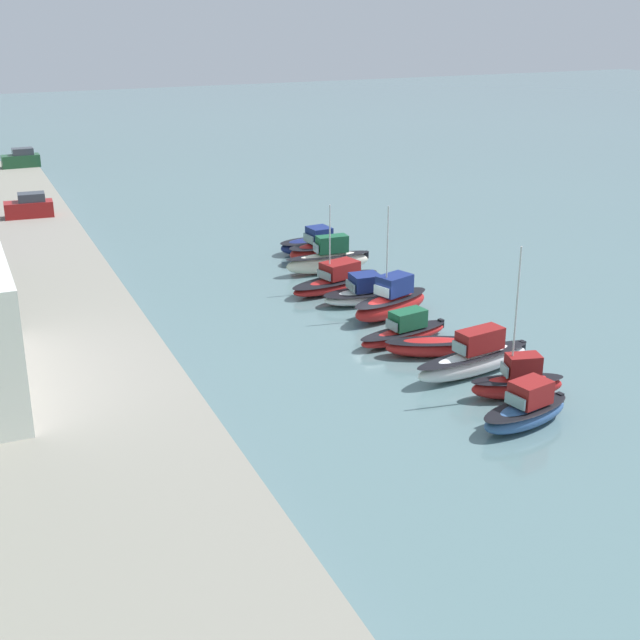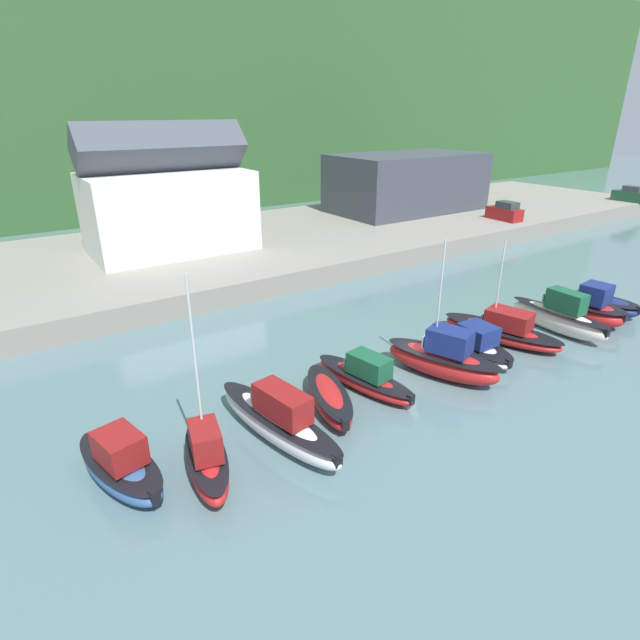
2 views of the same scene
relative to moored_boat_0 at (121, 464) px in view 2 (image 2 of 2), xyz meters
The scene contains 18 objects.
ground_plane 16.13m from the moored_boat_0, ahead, with size 320.00×320.00×0.00m, color slate.
hillside_backdrop 84.26m from the moored_boat_0, 78.74° to the left, with size 240.00×59.39×36.80m.
quay_promenade 31.96m from the moored_boat_0, 59.76° to the left, with size 126.76×24.98×1.76m.
harbor_clubhouse 30.38m from the moored_boat_0, 66.53° to the left, with size 14.33×8.28×11.24m.
yacht_club_building 53.18m from the moored_boat_0, 34.58° to the left, with size 19.25×10.82×7.00m.
moored_boat_0 is the anchor object (origin of this frame).
moored_boat_1 3.36m from the moored_boat_0, 28.00° to the right, with size 2.74×5.45×8.54m.
moored_boat_2 6.67m from the moored_boat_0, ahead, with size 2.96×8.30×2.72m.
moored_boat_3 9.97m from the moored_boat_0, ahead, with size 3.52×5.96×1.14m.
moored_boat_4 12.63m from the moored_boat_0, ahead, with size 2.80×6.74×2.06m.
moored_boat_5 17.10m from the moored_boat_0, ahead, with size 4.15×6.91×7.77m.
moored_boat_6 20.40m from the moored_boat_0, ahead, with size 2.61×5.78×2.14m.
moored_boat_7 23.76m from the moored_boat_0, ahead, with size 4.24×8.11×6.56m.
moored_boat_8 28.04m from the moored_boat_0, ahead, with size 1.79×7.07×2.98m.
moored_boat_9 31.19m from the moored_boat_0, ahead, with size 2.97×5.10×2.90m.
moored_boat_10 34.03m from the moored_boat_0, ahead, with size 2.73×4.43×1.23m.
parked_car_0 52.44m from the moored_boat_0, 21.03° to the left, with size 2.06×4.31×2.16m.
parked_car_1 76.54m from the moored_boat_0, 12.83° to the left, with size 1.89×4.24×2.16m.
Camera 2 is at (-18.58, -18.08, 13.84)m, focal length 28.00 mm.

